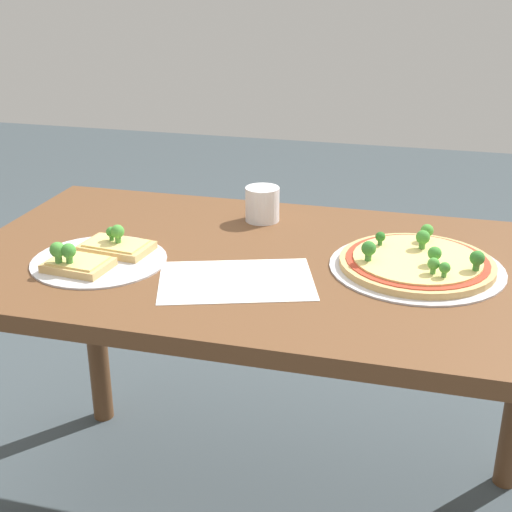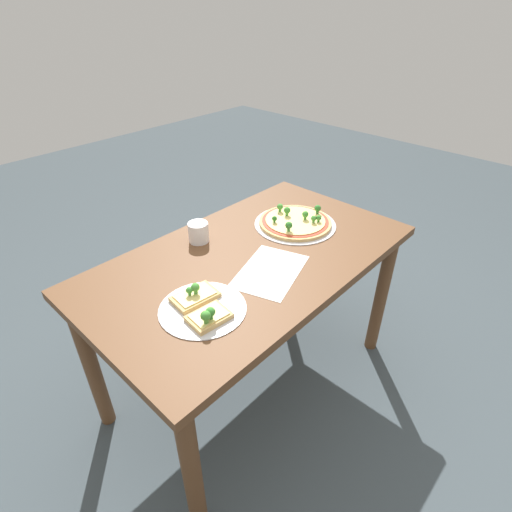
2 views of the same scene
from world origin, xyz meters
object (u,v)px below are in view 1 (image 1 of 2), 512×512
pizza_tray_slice (98,255)px  drinking_cup (262,204)px  dining_table (266,300)px  pizza_tray_whole (417,263)px

pizza_tray_slice → drinking_cup: (0.27, 0.33, 0.03)m
dining_table → pizza_tray_slice: pizza_tray_slice is taller
pizza_tray_whole → dining_table: bearing=-175.0°
pizza_tray_whole → pizza_tray_slice: bearing=-168.5°
dining_table → pizza_tray_whole: size_ratio=3.64×
dining_table → drinking_cup: size_ratio=15.68×
pizza_tray_slice → dining_table: bearing=17.3°
dining_table → pizza_tray_whole: (0.31, 0.03, 0.11)m
pizza_tray_whole → drinking_cup: bearing=152.0°
pizza_tray_slice → drinking_cup: bearing=51.0°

